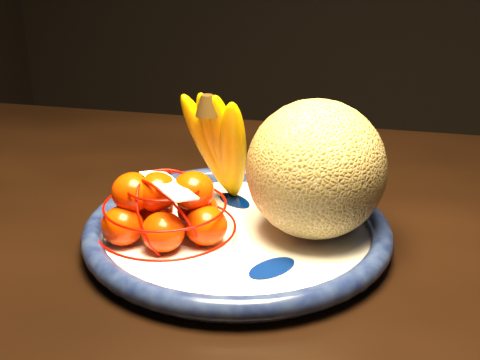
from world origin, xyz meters
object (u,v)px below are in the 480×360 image
(dining_table, at_px, (402,352))
(mandarin_bag, at_px, (166,211))
(banana_bunch, at_px, (222,142))
(fruit_bowl, at_px, (237,232))
(cantaloupe, at_px, (316,169))

(dining_table, distance_m, mandarin_bag, 0.28)
(banana_bunch, bearing_deg, mandarin_bag, -92.68)
(dining_table, distance_m, fruit_bowl, 0.21)
(cantaloupe, xyz_separation_m, mandarin_bag, (-0.15, -0.06, -0.04))
(banana_bunch, distance_m, mandarin_bag, 0.11)
(dining_table, relative_size, banana_bunch, 11.03)
(cantaloupe, distance_m, mandarin_bag, 0.16)
(fruit_bowl, bearing_deg, mandarin_bag, -155.36)
(dining_table, height_order, banana_bunch, banana_bunch)
(cantaloupe, bearing_deg, banana_bunch, 159.94)
(mandarin_bag, bearing_deg, dining_table, 1.52)
(dining_table, xyz_separation_m, cantaloupe, (-0.11, 0.05, 0.17))
(cantaloupe, bearing_deg, dining_table, -24.69)
(fruit_bowl, height_order, mandarin_bag, mandarin_bag)
(dining_table, bearing_deg, banana_bunch, 153.64)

